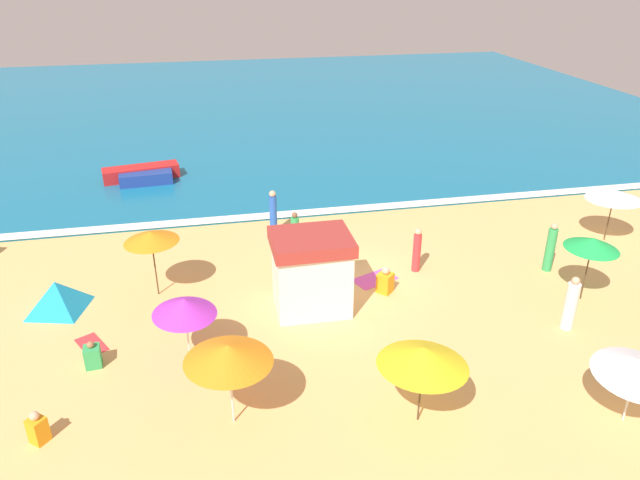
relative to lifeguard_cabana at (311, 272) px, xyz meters
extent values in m
plane|color=#E5B26B|center=(2.10, 1.33, -1.33)|extent=(60.00, 60.00, 0.00)
cube|color=#146B93|center=(2.10, 29.33, -1.28)|extent=(60.00, 44.00, 0.10)
cube|color=white|center=(2.10, 7.63, -1.22)|extent=(57.00, 0.70, 0.01)
cube|color=white|center=(0.00, 0.00, -0.23)|extent=(2.37, 1.99, 2.19)
cube|color=#A5332D|center=(0.00, 0.00, 1.07)|extent=(2.52, 2.10, 0.41)
cylinder|color=#4C3823|center=(-4.99, 1.88, -0.18)|extent=(0.05, 0.05, 2.30)
cone|color=orange|center=(-4.99, 1.88, 0.84)|extent=(2.11, 2.10, 0.39)
cylinder|color=silver|center=(-2.92, -4.85, -0.20)|extent=(0.05, 0.05, 2.26)
cone|color=orange|center=(-2.92, -4.85, 0.75)|extent=(2.28, 2.27, 0.53)
cylinder|color=silver|center=(-3.95, -2.18, -0.30)|extent=(0.05, 0.05, 2.05)
cone|color=#B733C6|center=(-3.95, -2.18, 0.53)|extent=(2.51, 2.51, 0.59)
cylinder|color=#4C3823|center=(9.02, -1.34, -0.21)|extent=(0.05, 0.05, 2.23)
cone|color=green|center=(9.02, -1.34, 0.76)|extent=(2.45, 2.44, 0.44)
cylinder|color=silver|center=(6.63, -6.77, -0.42)|extent=(0.05, 0.05, 1.81)
cone|color=white|center=(6.63, -6.77, 0.29)|extent=(2.11, 2.14, 0.62)
cylinder|color=#4C3823|center=(12.69, 2.60, -0.27)|extent=(0.05, 0.05, 2.12)
cone|color=white|center=(12.69, 2.60, 0.65)|extent=(2.94, 2.95, 0.46)
cylinder|color=#4C3823|center=(1.60, -5.71, -0.27)|extent=(0.05, 0.05, 2.12)
cone|color=yellow|center=(1.60, -5.71, 0.60)|extent=(3.14, 3.14, 0.60)
pyramid|color=#1999D8|center=(-8.13, 1.55, -0.81)|extent=(2.29, 2.29, 1.03)
cylinder|color=green|center=(0.17, 4.24, -0.63)|extent=(0.38, 0.38, 1.40)
sphere|color=brown|center=(0.17, 4.24, 0.17)|extent=(0.23, 0.23, 0.23)
cube|color=orange|center=(2.65, 0.44, -0.97)|extent=(0.66, 0.66, 0.71)
sphere|color=#DBA884|center=(2.65, 0.44, -0.50)|extent=(0.26, 0.26, 0.26)
cube|color=green|center=(-6.63, -1.82, -1.01)|extent=(0.48, 0.48, 0.63)
sphere|color=#9E6B47|center=(-6.63, -1.82, -0.60)|extent=(0.20, 0.20, 0.20)
cylinder|color=red|center=(4.23, 1.69, -0.60)|extent=(0.36, 0.36, 1.46)
sphere|color=#DBA884|center=(4.23, 1.69, 0.24)|extent=(0.24, 0.24, 0.24)
cylinder|color=green|center=(8.99, 0.75, -0.50)|extent=(0.47, 0.47, 1.66)
sphere|color=#DBA884|center=(8.99, 0.75, 0.44)|extent=(0.23, 0.23, 0.23)
cylinder|color=white|center=(7.55, -2.80, -0.54)|extent=(0.51, 0.51, 1.57)
sphere|color=#DBA884|center=(7.55, -2.80, 0.35)|extent=(0.25, 0.25, 0.25)
cube|color=orange|center=(-7.50, -4.57, -0.99)|extent=(0.52, 0.52, 0.67)
sphere|color=#DBA884|center=(-7.50, -4.57, -0.56)|extent=(0.23, 0.23, 0.23)
cylinder|color=blue|center=(-0.46, 5.94, -0.50)|extent=(0.36, 0.36, 1.66)
sphere|color=#DBA884|center=(-0.46, 5.94, 0.45)|extent=(0.27, 0.27, 0.27)
cube|color=#D84CA5|center=(2.56, 1.35, -1.32)|extent=(1.77, 1.43, 0.01)
cube|color=red|center=(-6.85, -0.75, -1.32)|extent=(1.11, 1.32, 0.01)
cube|color=red|center=(-6.25, 13.76, -0.90)|extent=(3.89, 1.69, 0.66)
cube|color=navy|center=(-5.97, 12.92, -0.94)|extent=(2.64, 1.13, 0.58)
camera|label=1|loc=(-3.12, -16.40, 9.17)|focal=33.27mm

